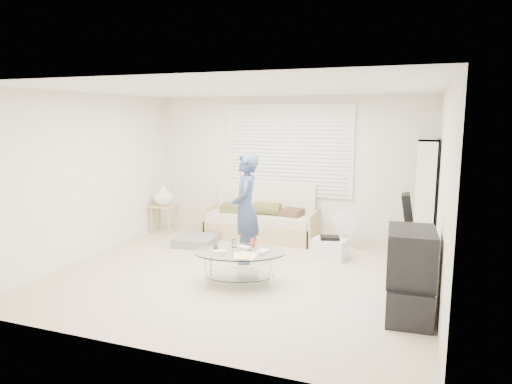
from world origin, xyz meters
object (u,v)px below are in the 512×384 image
at_px(tv_unit, 410,274).
at_px(coffee_table, 240,258).
at_px(futon_sofa, 261,220).
at_px(bookshelf, 425,199).

xyz_separation_m(tv_unit, coffee_table, (-2.08, 0.23, -0.11)).
xyz_separation_m(futon_sofa, tv_unit, (2.58, -2.48, 0.15)).
bearing_deg(tv_unit, bookshelf, 86.86).
distance_m(futon_sofa, coffee_table, 2.31).
distance_m(tv_unit, coffee_table, 2.10).
height_order(tv_unit, coffee_table, tv_unit).
xyz_separation_m(bookshelf, coffee_table, (-2.20, -2.05, -0.56)).
distance_m(futon_sofa, bookshelf, 2.78).
relative_size(bookshelf, coffee_table, 1.35).
distance_m(bookshelf, tv_unit, 2.33).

